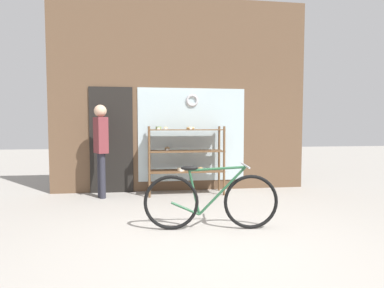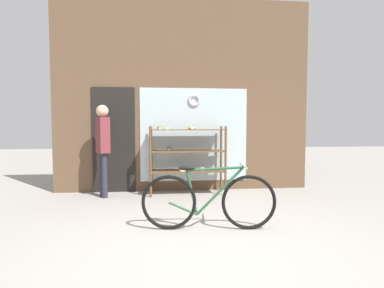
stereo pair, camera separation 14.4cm
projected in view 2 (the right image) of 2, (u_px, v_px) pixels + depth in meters
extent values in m
plane|color=gray|center=(206.00, 248.00, 3.26)|extent=(30.00, 30.00, 0.00)
cube|color=brown|center=(184.00, 95.00, 6.13)|extent=(5.22, 0.08, 3.92)
cube|color=silver|center=(194.00, 135.00, 6.15)|extent=(2.20, 0.02, 1.90)
cube|color=black|center=(114.00, 140.00, 5.98)|extent=(0.84, 0.03, 2.10)
torus|color=#B7B7BC|center=(194.00, 100.00, 6.09)|extent=(0.26, 0.06, 0.26)
cylinder|color=brown|center=(151.00, 162.00, 5.55)|extent=(0.04, 0.04, 1.33)
cylinder|color=brown|center=(226.00, 161.00, 5.70)|extent=(0.04, 0.04, 1.33)
cylinder|color=brown|center=(151.00, 159.00, 5.98)|extent=(0.04, 0.04, 1.33)
cylinder|color=brown|center=(221.00, 159.00, 6.12)|extent=(0.04, 0.04, 1.33)
cube|color=brown|center=(188.00, 171.00, 5.85)|extent=(1.46, 0.47, 0.02)
cube|color=brown|center=(188.00, 151.00, 5.83)|extent=(1.46, 0.47, 0.02)
cube|color=brown|center=(188.00, 130.00, 5.80)|extent=(1.46, 0.47, 0.02)
torus|color=tan|center=(192.00, 128.00, 5.90)|extent=(0.16, 0.16, 0.05)
cube|color=white|center=(193.00, 128.00, 5.81)|extent=(0.05, 0.00, 0.04)
cylinder|color=beige|center=(182.00, 169.00, 5.81)|extent=(0.14, 0.14, 0.06)
cube|color=white|center=(183.00, 170.00, 5.73)|extent=(0.05, 0.00, 0.04)
cylinder|color=#7A995B|center=(160.00, 128.00, 5.71)|extent=(0.11, 0.11, 0.05)
cube|color=white|center=(160.00, 128.00, 5.65)|extent=(0.05, 0.00, 0.04)
ellipsoid|color=#AD7F4C|center=(202.00, 169.00, 5.83)|extent=(0.10, 0.09, 0.07)
cube|color=white|center=(202.00, 170.00, 5.78)|extent=(0.05, 0.00, 0.04)
ellipsoid|color=tan|center=(167.00, 128.00, 5.67)|extent=(0.07, 0.06, 0.05)
cube|color=white|center=(167.00, 128.00, 5.62)|extent=(0.05, 0.00, 0.04)
ellipsoid|color=brown|center=(169.00, 148.00, 5.92)|extent=(0.10, 0.09, 0.07)
cube|color=white|center=(169.00, 150.00, 5.86)|extent=(0.05, 0.00, 0.04)
torus|color=black|center=(169.00, 202.00, 3.83)|extent=(0.71, 0.11, 0.71)
torus|color=black|center=(249.00, 202.00, 3.83)|extent=(0.71, 0.11, 0.71)
cylinder|color=#235133|center=(220.00, 191.00, 3.82)|extent=(0.61, 0.09, 0.63)
cylinder|color=#235133|center=(215.00, 169.00, 3.81)|extent=(0.72, 0.10, 0.07)
cylinder|color=#235133|center=(192.00, 193.00, 3.82)|extent=(0.16, 0.05, 0.58)
cylinder|color=#235133|center=(183.00, 208.00, 3.84)|extent=(0.37, 0.07, 0.19)
ellipsoid|color=black|center=(187.00, 168.00, 3.80)|extent=(0.23, 0.11, 0.06)
cylinder|color=#B2B2B7|center=(243.00, 166.00, 3.81)|extent=(0.07, 0.46, 0.02)
cylinder|color=#282833|center=(104.00, 175.00, 5.53)|extent=(0.11, 0.11, 0.83)
cylinder|color=#282833|center=(103.00, 175.00, 5.62)|extent=(0.11, 0.11, 0.83)
cube|color=brown|center=(103.00, 135.00, 5.53)|extent=(0.31, 0.37, 0.66)
sphere|color=tan|center=(102.00, 111.00, 5.51)|extent=(0.23, 0.23, 0.23)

